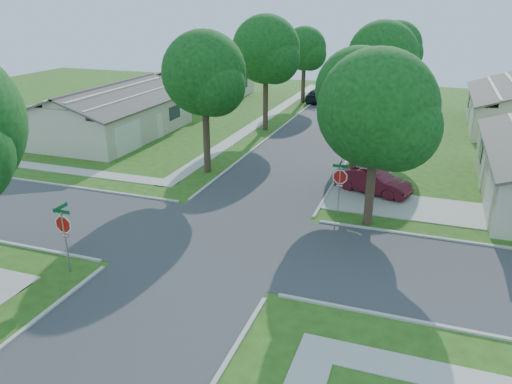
{
  "coord_description": "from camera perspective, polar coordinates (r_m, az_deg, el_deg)",
  "views": [
    {
      "loc": [
        8.6,
        -19.23,
        10.55
      ],
      "look_at": [
        0.91,
        2.62,
        1.6
      ],
      "focal_mm": 35.0,
      "sensor_mm": 36.0,
      "label": 1
    }
  ],
  "objects": [
    {
      "name": "sidewalk_ne",
      "position": [
        46.51,
        15.92,
        7.23
      ],
      "size": [
        1.2,
        40.0,
        0.04
      ],
      "primitive_type": "cube",
      "color": "#9E9B91",
      "rests_on": "ground"
    },
    {
      "name": "car_curb_east",
      "position": [
        43.64,
        11.88,
        7.62
      ],
      "size": [
        2.07,
        4.22,
        1.38
      ],
      "primitive_type": "imported",
      "rotation": [
        0.0,
        0.0,
        -0.11
      ],
      "color": "black",
      "rests_on": "ground"
    },
    {
      "name": "sidewalk_nw",
      "position": [
        48.71,
        1.37,
        8.64
      ],
      "size": [
        1.2,
        40.0,
        0.04
      ],
      "primitive_type": "cube",
      "color": "#9E9B91",
      "rests_on": "ground"
    },
    {
      "name": "car_driveway",
      "position": [
        29.72,
        13.27,
        1.23
      ],
      "size": [
        4.61,
        2.83,
        1.44
      ],
      "primitive_type": "imported",
      "rotation": [
        0.0,
        0.0,
        1.25
      ],
      "color": "#51101A",
      "rests_on": "ground"
    },
    {
      "name": "tree_w_mid",
      "position": [
        42.55,
        1.22,
        15.65
      ],
      "size": [
        5.8,
        5.6,
        9.56
      ],
      "color": "#38281C",
      "rests_on": "ground"
    },
    {
      "name": "house_nw_far",
      "position": [
        57.54,
        -6.31,
        11.97
      ],
      "size": [
        8.42,
        13.6,
        4.23
      ],
      "color": "#B2A68C",
      "rests_on": "ground"
    },
    {
      "name": "car_curb_west",
      "position": [
        56.31,
        7.12,
        10.88
      ],
      "size": [
        2.32,
        4.86,
        1.37
      ],
      "primitive_type": "imported",
      "rotation": [
        0.0,
        0.0,
        3.05
      ],
      "color": "black",
      "rests_on": "ground"
    },
    {
      "name": "stop_sign_sw",
      "position": [
        21.46,
        -21.14,
        -3.78
      ],
      "size": [
        1.05,
        0.8,
        2.98
      ],
      "color": "gray",
      "rests_on": "ground"
    },
    {
      "name": "road_ns",
      "position": [
        23.56,
        -4.23,
        -5.53
      ],
      "size": [
        7.0,
        100.0,
        0.02
      ],
      "primitive_type": "cube",
      "color": "#333335",
      "rests_on": "ground"
    },
    {
      "name": "tree_e_near",
      "position": [
        28.91,
        11.67,
        10.93
      ],
      "size": [
        4.97,
        4.8,
        8.28
      ],
      "color": "#38281C",
      "rests_on": "ground"
    },
    {
      "name": "tree_e_far",
      "position": [
        53.57,
        15.79,
        15.48
      ],
      "size": [
        5.17,
        5.0,
        8.72
      ],
      "color": "#38281C",
      "rests_on": "ground"
    },
    {
      "name": "house_nw_near",
      "position": [
        43.1,
        -16.11,
        8.21
      ],
      "size": [
        8.42,
        13.6,
        4.23
      ],
      "color": "#B2A68C",
      "rests_on": "ground"
    },
    {
      "name": "ground",
      "position": [
        23.56,
        -4.23,
        -5.54
      ],
      "size": [
        100.0,
        100.0,
        0.0
      ],
      "primitive_type": "plane",
      "color": "#2D4A14",
      "rests_on": "ground"
    },
    {
      "name": "stop_sign_ne",
      "position": [
        25.7,
        9.56,
        1.46
      ],
      "size": [
        1.05,
        0.8,
        2.98
      ],
      "color": "gray",
      "rests_on": "ground"
    },
    {
      "name": "tree_ne_corner",
      "position": [
        24.06,
        13.79,
        8.63
      ],
      "size": [
        5.8,
        5.6,
        8.66
      ],
      "color": "#38281C",
      "rests_on": "ground"
    },
    {
      "name": "tree_w_far",
      "position": [
        55.09,
        5.6,
        15.78
      ],
      "size": [
        4.76,
        4.6,
        8.04
      ],
      "color": "#38281C",
      "rests_on": "ground"
    },
    {
      "name": "tree_e_mid",
      "position": [
        40.65,
        14.32,
        14.43
      ],
      "size": [
        5.59,
        5.4,
        9.21
      ],
      "color": "#38281C",
      "rests_on": "ground"
    },
    {
      "name": "driveway",
      "position": [
        28.36,
        16.56,
        -1.58
      ],
      "size": [
        8.8,
        3.6,
        0.05
      ],
      "primitive_type": "cube",
      "color": "#9E9B91",
      "rests_on": "ground"
    },
    {
      "name": "tree_w_near",
      "position": [
        31.5,
        -5.83,
        12.93
      ],
      "size": [
        5.38,
        5.2,
        8.97
      ],
      "color": "#38281C",
      "rests_on": "ground"
    }
  ]
}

